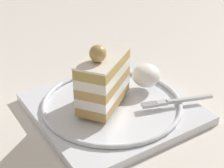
# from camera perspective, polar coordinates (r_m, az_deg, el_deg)

# --- Properties ---
(ground_plane) EXTENTS (2.40, 2.40, 0.00)m
(ground_plane) POSITION_cam_1_polar(r_m,az_deg,el_deg) (0.56, -1.05, -3.25)
(ground_plane) COLOR silver
(dessert_plate) EXTENTS (0.26, 0.26, 0.02)m
(dessert_plate) POSITION_cam_1_polar(r_m,az_deg,el_deg) (0.53, -0.00, -3.88)
(dessert_plate) COLOR white
(dessert_plate) RESTS_ON ground_plane
(cake_slice) EXTENTS (0.09, 0.11, 0.10)m
(cake_slice) POSITION_cam_1_polar(r_m,az_deg,el_deg) (0.50, -1.52, 0.81)
(cake_slice) COLOR tan
(cake_slice) RESTS_ON dessert_plate
(whipped_cream_dollop) EXTENTS (0.05, 0.05, 0.04)m
(whipped_cream_dollop) POSITION_cam_1_polar(r_m,az_deg,el_deg) (0.56, 5.91, 1.49)
(whipped_cream_dollop) COLOR white
(whipped_cream_dollop) RESTS_ON dessert_plate
(fork) EXTENTS (0.06, 0.11, 0.00)m
(fork) POSITION_cam_1_polar(r_m,az_deg,el_deg) (0.52, 10.87, -2.91)
(fork) COLOR silver
(fork) RESTS_ON dessert_plate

